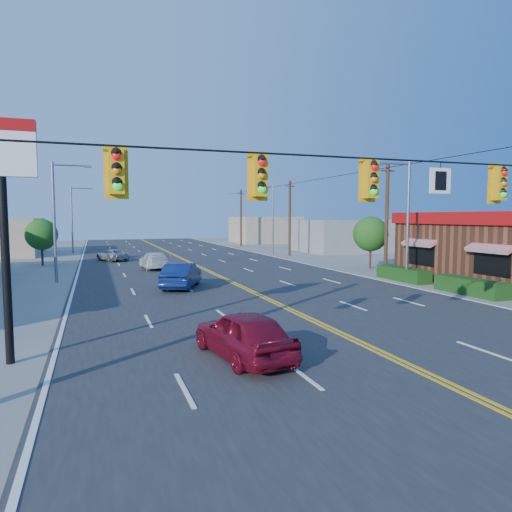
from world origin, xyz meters
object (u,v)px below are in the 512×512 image
object	(u,v)px
car_blue	(182,276)
car_silver	(112,256)
car_white	(154,261)
car_magenta	(243,336)
pizza_hut_sign	(2,189)
signal_span	(402,199)

from	to	relation	value
car_blue	car_silver	bearing A→B (deg)	-57.33
car_white	car_silver	world-z (taller)	car_white
car_magenta	car_white	xyz separation A→B (m)	(0.45, 25.54, -0.05)
pizza_hut_sign	car_blue	bearing A→B (deg)	59.21
car_blue	car_silver	xyz separation A→B (m)	(-3.35, 19.40, -0.20)
car_blue	car_magenta	bearing A→B (deg)	110.00
pizza_hut_sign	car_blue	xyz separation A→B (m)	(7.43, 12.46, -4.41)
car_silver	car_white	bearing A→B (deg)	87.33
signal_span	car_silver	world-z (taller)	signal_span
car_magenta	car_blue	size ratio (longest dim) A/B	0.94
signal_span	car_blue	xyz separation A→B (m)	(-3.45, 16.46, -4.12)
car_blue	car_silver	world-z (taller)	car_blue
signal_span	car_white	xyz separation A→B (m)	(-3.73, 27.54, -4.19)
car_magenta	car_white	size ratio (longest dim) A/B	0.92
pizza_hut_sign	car_silver	bearing A→B (deg)	82.71
car_white	car_silver	size ratio (longest dim) A/B	1.17
pizza_hut_sign	car_silver	world-z (taller)	pizza_hut_sign
signal_span	car_silver	bearing A→B (deg)	100.75
car_white	signal_span	bearing A→B (deg)	93.41
signal_span	car_magenta	distance (m)	6.21
signal_span	car_silver	distance (m)	36.75
car_blue	car_silver	size ratio (longest dim) A/B	1.14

